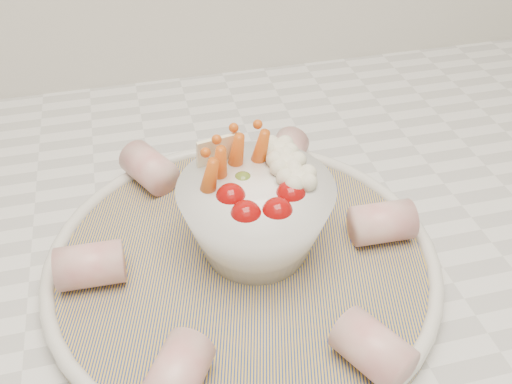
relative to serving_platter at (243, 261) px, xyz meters
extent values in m
cube|color=silver|center=(-0.17, 0.05, -0.03)|extent=(2.04, 0.62, 0.04)
cylinder|color=navy|center=(0.00, 0.00, 0.00)|extent=(0.39, 0.39, 0.01)
torus|color=silver|center=(0.00, 0.00, 0.00)|extent=(0.32, 0.32, 0.01)
sphere|color=#910909|center=(0.00, -0.02, 0.07)|extent=(0.02, 0.02, 0.02)
sphere|color=#910909|center=(0.02, -0.02, 0.07)|extent=(0.02, 0.02, 0.02)
sphere|color=#910909|center=(0.04, 0.00, 0.07)|extent=(0.02, 0.02, 0.02)
sphere|color=#910909|center=(-0.01, 0.01, 0.07)|extent=(0.02, 0.02, 0.02)
sphere|color=#577125|center=(0.01, 0.03, 0.06)|extent=(0.02, 0.02, 0.02)
cone|color=#C54F12|center=(-0.01, 0.03, 0.07)|extent=(0.02, 0.03, 0.06)
cone|color=#C54F12|center=(0.01, 0.04, 0.07)|extent=(0.02, 0.03, 0.06)
cone|color=#C54F12|center=(0.03, 0.04, 0.07)|extent=(0.03, 0.03, 0.06)
cone|color=#C54F12|center=(-0.02, 0.02, 0.07)|extent=(0.03, 0.03, 0.06)
sphere|color=#EBE6CB|center=(0.04, 0.03, 0.07)|extent=(0.03, 0.03, 0.03)
sphere|color=#EBE6CB|center=(0.05, 0.01, 0.07)|extent=(0.03, 0.03, 0.03)
sphere|color=#EBE6CB|center=(0.04, 0.05, 0.07)|extent=(0.03, 0.03, 0.03)
cube|color=#F2E8BC|center=(-0.01, 0.05, 0.08)|extent=(0.04, 0.02, 0.04)
cylinder|color=#BD5658|center=(0.12, 0.00, 0.02)|extent=(0.05, 0.04, 0.03)
cylinder|color=#BD5658|center=(0.07, 0.11, 0.02)|extent=(0.06, 0.06, 0.03)
cylinder|color=#BD5658|center=(-0.06, 0.12, 0.02)|extent=(0.05, 0.06, 0.03)
cylinder|color=#BD5658|center=(-0.12, 0.00, 0.02)|extent=(0.05, 0.04, 0.03)
cylinder|color=#BD5658|center=(-0.07, -0.11, 0.02)|extent=(0.06, 0.06, 0.03)
cylinder|color=#BD5658|center=(0.06, -0.12, 0.02)|extent=(0.05, 0.06, 0.03)
camera|label=1|loc=(-0.07, -0.32, 0.35)|focal=40.00mm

